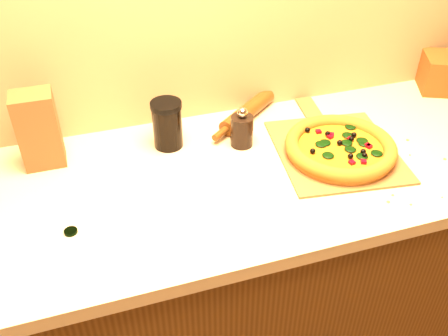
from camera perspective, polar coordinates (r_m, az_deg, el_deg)
cabinet at (r=1.70m, az=0.33°, el=-13.26°), size 2.80×0.65×0.86m
countertop at (r=1.39m, az=0.40°, el=-1.26°), size 2.84×0.68×0.04m
pizza_peel at (r=1.50m, az=12.46°, el=2.26°), size 0.38×0.53×0.01m
pizza at (r=1.47m, az=13.15°, el=2.28°), size 0.32×0.32×0.05m
bottle_cap at (r=1.25m, az=-17.12°, el=-6.94°), size 0.04×0.04×0.01m
pepper_grinder at (r=1.46m, az=2.06°, el=4.39°), size 0.07×0.07×0.13m
rolling_pin at (r=1.61m, az=2.73°, el=6.48°), size 0.31×0.25×0.05m
paper_bag at (r=1.45m, az=-20.44°, el=4.13°), size 0.11×0.09×0.22m
dark_jar at (r=1.46m, az=-6.49°, el=5.00°), size 0.09×0.09×0.14m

